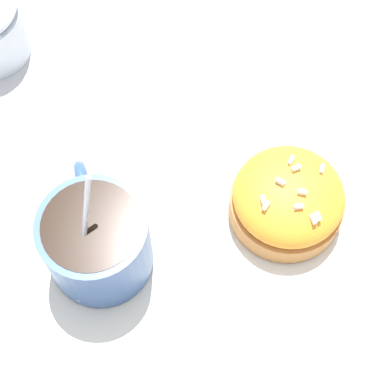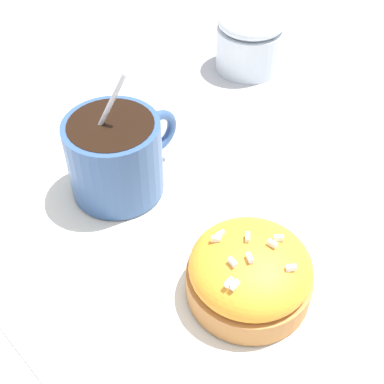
# 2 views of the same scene
# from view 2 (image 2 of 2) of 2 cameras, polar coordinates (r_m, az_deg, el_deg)

# --- Properties ---
(ground_plane) EXTENTS (3.00, 3.00, 0.00)m
(ground_plane) POSITION_cam_2_polar(r_m,az_deg,el_deg) (0.45, -1.11, -4.32)
(ground_plane) COLOR #B2B2B7
(paper_napkin) EXTENTS (0.36, 0.35, 0.00)m
(paper_napkin) POSITION_cam_2_polar(r_m,az_deg,el_deg) (0.45, -1.11, -4.20)
(paper_napkin) COLOR white
(paper_napkin) RESTS_ON ground_plane
(coffee_cup) EXTENTS (0.08, 0.11, 0.12)m
(coffee_cup) POSITION_cam_2_polar(r_m,az_deg,el_deg) (0.46, -7.99, 4.15)
(coffee_cup) COLOR #335184
(coffee_cup) RESTS_ON paper_napkin
(frosted_pastry) EXTENTS (0.09, 0.09, 0.05)m
(frosted_pastry) POSITION_cam_2_polar(r_m,az_deg,el_deg) (0.40, 6.18, -8.52)
(frosted_pastry) COLOR #B2753D
(frosted_pastry) RESTS_ON paper_napkin
(sugar_bowl) EXTENTS (0.08, 0.08, 0.07)m
(sugar_bowl) POSITION_cam_2_polar(r_m,az_deg,el_deg) (0.64, 6.21, 15.90)
(sugar_bowl) COLOR silver
(sugar_bowl) RESTS_ON ground_plane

